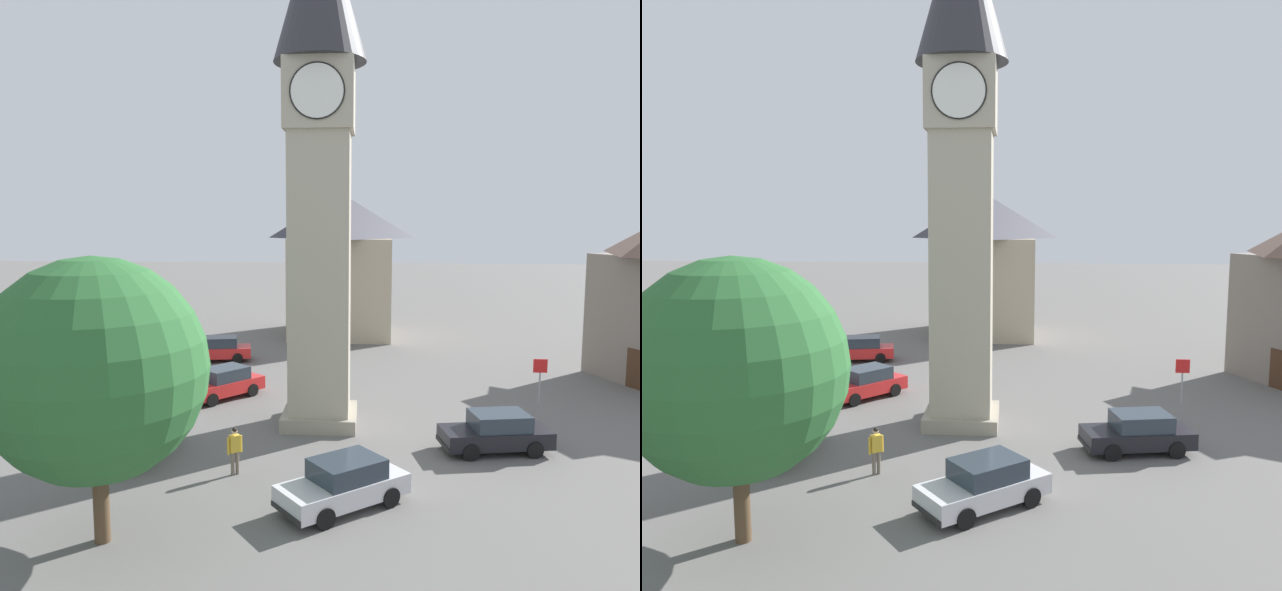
% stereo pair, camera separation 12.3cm
% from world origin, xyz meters
% --- Properties ---
extents(ground_plane, '(200.00, 200.00, 0.00)m').
position_xyz_m(ground_plane, '(0.00, 0.00, 0.00)').
color(ground_plane, '#605E5B').
extents(clock_tower, '(3.83, 3.83, 21.95)m').
position_xyz_m(clock_tower, '(0.00, 0.00, 12.86)').
color(clock_tower, gray).
rests_on(clock_tower, ground).
extents(car_blue_kerb, '(4.28, 3.89, 1.53)m').
position_xyz_m(car_blue_kerb, '(1.37, -7.91, 0.76)').
color(car_blue_kerb, silver).
rests_on(car_blue_kerb, ground).
extents(car_silver_kerb, '(4.37, 2.43, 1.53)m').
position_xyz_m(car_silver_kerb, '(6.99, -2.78, 0.76)').
color(car_silver_kerb, black).
rests_on(car_silver_kerb, ground).
extents(car_red_corner, '(3.95, 4.24, 1.53)m').
position_xyz_m(car_red_corner, '(-5.12, 3.51, 0.76)').
color(car_red_corner, red).
rests_on(car_red_corner, ground).
extents(car_white_side, '(1.95, 4.20, 1.53)m').
position_xyz_m(car_white_side, '(-6.61, -4.03, 0.76)').
color(car_white_side, '#236B38').
rests_on(car_white_side, ground).
extents(car_black_far, '(4.38, 2.49, 1.53)m').
position_xyz_m(car_black_far, '(-7.32, 11.50, 0.76)').
color(car_black_far, red).
rests_on(car_black_far, ground).
extents(pedestrian, '(0.47, 0.39, 1.69)m').
position_xyz_m(pedestrian, '(-2.52, -5.72, 1.01)').
color(pedestrian, '#706656').
rests_on(pedestrian, ground).
extents(tree, '(6.10, 6.10, 7.92)m').
position_xyz_m(tree, '(-5.21, -10.49, 4.87)').
color(tree, brown).
rests_on(tree, ground).
extents(building_terrace_right, '(7.92, 8.40, 10.81)m').
position_xyz_m(building_terrace_right, '(-0.12, 21.43, 5.52)').
color(building_terrace_right, tan).
rests_on(building_terrace_right, ground).
extents(road_sign, '(0.60, 0.07, 2.80)m').
position_xyz_m(road_sign, '(9.58, 1.02, 1.90)').
color(road_sign, gray).
rests_on(road_sign, ground).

